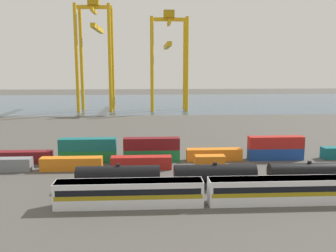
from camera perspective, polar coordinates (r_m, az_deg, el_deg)
name	(u,v)px	position (r m, az deg, el deg)	size (l,w,h in m)	color
ground_plane	(173,131)	(114.72, 0.75, -0.85)	(420.00, 420.00, 0.00)	#4C4944
harbour_water	(162,102)	(206.45, -1.00, 3.75)	(400.00, 110.00, 0.01)	#384C60
passenger_train	(280,189)	(57.97, 17.19, -9.49)	(67.00, 3.14, 3.90)	silver
freight_tank_row	(262,175)	(64.69, 14.57, -7.44)	(62.96, 2.94, 4.40)	#232326
shipping_container_0	(0,165)	(79.00, -24.84, -5.54)	(12.10, 2.44, 2.60)	slate
shipping_container_1	(72,164)	(74.99, -14.91, -5.74)	(12.10, 2.44, 2.60)	orange
shipping_container_2	(141,163)	(73.42, -4.21, -5.76)	(12.10, 2.44, 2.60)	#AD211C
shipping_container_3	(210,162)	(74.44, 6.57, -5.59)	(6.04, 2.44, 2.60)	orange
shipping_container_4	(23,157)	(83.49, -21.77, -4.56)	(12.10, 2.44, 2.60)	maroon
shipping_container_5	(88,156)	(80.17, -12.44, -4.66)	(12.10, 2.44, 2.60)	#197538
shipping_container_6	(88,144)	(79.59, -12.51, -2.84)	(12.10, 2.44, 2.60)	#146066
shipping_container_7	(152,155)	(79.11, -2.58, -4.63)	(12.10, 2.44, 2.60)	#197538
shipping_container_8	(152,144)	(78.52, -2.60, -2.79)	(12.10, 2.44, 2.60)	maroon
shipping_container_9	(214,155)	(80.39, 7.24, -4.47)	(12.10, 2.44, 2.60)	orange
shipping_container_10	(275,154)	(83.92, 16.50, -4.20)	(12.10, 2.44, 2.60)	#1C4299
shipping_container_11	(276,142)	(83.36, 16.58, -2.46)	(12.10, 2.44, 2.60)	#AD211C
shipping_container_12	(335,153)	(89.42, 24.80, -3.86)	(6.04, 2.44, 2.60)	#146066
gantry_crane_west	(95,44)	(172.98, -11.33, 12.57)	(16.04, 34.55, 50.18)	gold
gantry_crane_central	(169,52)	(172.38, 0.08, 11.59)	(17.17, 38.50, 45.09)	gold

